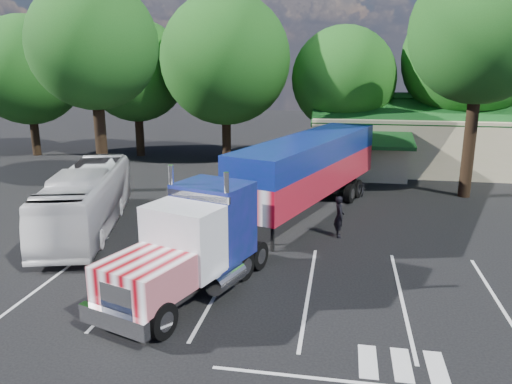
% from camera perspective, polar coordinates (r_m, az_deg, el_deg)
% --- Properties ---
extents(ground, '(120.00, 120.00, 0.00)m').
position_cam_1_polar(ground, '(24.05, -0.56, -4.51)').
color(ground, black).
rests_on(ground, ground).
extents(event_hall, '(24.20, 14.12, 5.55)m').
position_cam_1_polar(event_hall, '(41.65, 23.28, 5.68)').
color(event_hall, beige).
rests_on(event_hall, ground).
extents(tree_row_a, '(9.00, 9.00, 11.68)m').
position_cam_1_polar(tree_row_a, '(46.82, -24.63, 12.53)').
color(tree_row_a, black).
rests_on(tree_row_a, ground).
extents(tree_row_b, '(8.40, 8.40, 11.35)m').
position_cam_1_polar(tree_row_b, '(43.64, -13.56, 13.32)').
color(tree_row_b, black).
rests_on(tree_row_b, ground).
extents(tree_row_c, '(10.00, 10.00, 13.05)m').
position_cam_1_polar(tree_row_c, '(39.59, -3.53, 14.89)').
color(tree_row_c, black).
rests_on(tree_row_c, ground).
extents(tree_row_d, '(8.00, 8.00, 10.60)m').
position_cam_1_polar(tree_row_d, '(39.84, 9.98, 12.61)').
color(tree_row_d, black).
rests_on(tree_row_d, ground).
extents(tree_row_e, '(9.60, 9.60, 12.90)m').
position_cam_1_polar(tree_row_e, '(41.27, 23.04, 13.85)').
color(tree_row_e, black).
rests_on(tree_row_e, ground).
extents(tree_near_left, '(7.60, 7.60, 12.65)m').
position_cam_1_polar(tree_near_left, '(31.90, -18.09, 15.64)').
color(tree_near_left, black).
rests_on(tree_near_left, ground).
extents(tree_near_right, '(8.00, 8.00, 13.50)m').
position_cam_1_polar(tree_near_right, '(31.71, 24.37, 16.27)').
color(tree_near_right, black).
rests_on(tree_near_right, ground).
extents(semi_truck, '(9.30, 20.50, 4.37)m').
position_cam_1_polar(semi_truck, '(23.52, 3.48, 1.30)').
color(semi_truck, black).
rests_on(semi_truck, ground).
extents(woman, '(0.59, 0.78, 1.95)m').
position_cam_1_polar(woman, '(23.38, 9.48, -2.78)').
color(woman, black).
rests_on(woman, ground).
extents(bicycle, '(0.59, 1.59, 0.83)m').
position_cam_1_polar(bicycle, '(31.24, 12.13, 0.50)').
color(bicycle, black).
rests_on(bicycle, ground).
extents(tour_bus, '(5.21, 10.95, 2.97)m').
position_cam_1_polar(tour_bus, '(25.27, -18.79, -0.83)').
color(tour_bus, silver).
rests_on(tour_bus, ground).
extents(silver_sedan, '(4.43, 1.84, 1.42)m').
position_cam_1_polar(silver_sedan, '(37.29, 16.54, 2.98)').
color(silver_sedan, '#A2A6AA').
rests_on(silver_sedan, ground).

